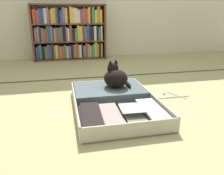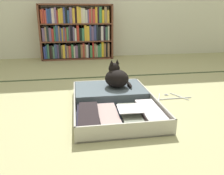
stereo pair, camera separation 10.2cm
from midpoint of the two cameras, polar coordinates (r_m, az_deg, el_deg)
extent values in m
plane|color=tan|center=(2.01, 1.60, -4.21)|extent=(10.00, 10.00, 0.00)
cube|color=#364527|center=(2.88, -3.04, 2.72)|extent=(4.80, 0.05, 0.00)
cube|color=brown|center=(4.08, -20.09, 12.78)|extent=(0.03, 0.29, 0.92)
cube|color=brown|center=(4.11, -2.79, 13.86)|extent=(0.03, 0.29, 0.92)
cube|color=brown|center=(4.04, -11.83, 19.78)|extent=(1.20, 0.29, 0.02)
cube|color=brown|center=(4.11, -11.03, 7.26)|extent=(1.20, 0.29, 0.02)
cube|color=brown|center=(4.06, -11.29, 11.42)|extent=(1.17, 0.29, 0.02)
cube|color=#343C95|center=(4.10, -18.98, 8.35)|extent=(0.03, 0.24, 0.20)
cube|color=#285189|center=(4.09, -18.57, 8.52)|extent=(0.02, 0.24, 0.22)
cube|color=#457E5F|center=(4.11, -18.16, 8.72)|extent=(0.03, 0.24, 0.24)
cube|color=black|center=(4.11, -17.67, 8.57)|extent=(0.03, 0.24, 0.22)
cube|color=#2A2624|center=(4.10, -17.28, 8.61)|extent=(0.03, 0.24, 0.22)
cube|color=#4B7D60|center=(4.09, -16.89, 8.56)|extent=(0.03, 0.24, 0.21)
cube|color=#3B4E7F|center=(4.09, -16.39, 8.84)|extent=(0.04, 0.24, 0.24)
cube|color=#6D5290|center=(4.10, -15.85, 8.83)|extent=(0.02, 0.24, 0.23)
cube|color=#202926|center=(4.08, -15.46, 8.98)|extent=(0.03, 0.24, 0.25)
cube|color=#9A7F59|center=(4.10, -14.99, 8.83)|extent=(0.02, 0.24, 0.22)
cube|color=gold|center=(4.08, -14.48, 8.88)|extent=(0.04, 0.24, 0.23)
cube|color=slate|center=(4.09, -14.04, 8.96)|extent=(0.02, 0.24, 0.23)
cube|color=#967959|center=(4.08, -13.62, 8.82)|extent=(0.03, 0.24, 0.21)
cube|color=#AF4239|center=(4.08, -13.05, 8.84)|extent=(0.04, 0.24, 0.21)
cube|color=#408254|center=(4.09, -12.45, 9.05)|extent=(0.04, 0.24, 0.23)
cube|color=silver|center=(4.08, -11.97, 8.88)|extent=(0.02, 0.24, 0.20)
cube|color=slate|center=(4.08, -11.44, 8.98)|extent=(0.04, 0.24, 0.21)
cube|color=black|center=(4.08, -10.78, 9.16)|extent=(0.04, 0.24, 0.23)
cube|color=#A16F4A|center=(4.09, -10.18, 9.18)|extent=(0.04, 0.24, 0.23)
cube|color=#AB3A32|center=(4.08, -9.70, 9.35)|extent=(0.03, 0.24, 0.25)
cube|color=#92784E|center=(4.09, -9.33, 9.24)|extent=(0.02, 0.24, 0.23)
cube|color=silver|center=(4.08, -8.84, 9.21)|extent=(0.04, 0.24, 0.22)
cube|color=black|center=(4.10, -8.40, 9.51)|extent=(0.02, 0.24, 0.26)
cube|color=#43844D|center=(4.10, -7.88, 9.17)|extent=(0.04, 0.24, 0.21)
cube|color=red|center=(4.10, -7.38, 9.57)|extent=(0.03, 0.24, 0.26)
cube|color=gray|center=(4.10, -6.88, 9.41)|extent=(0.03, 0.24, 0.23)
cube|color=beige|center=(4.12, -6.46, 9.28)|extent=(0.02, 0.24, 0.21)
cube|color=#3D8355|center=(4.11, -6.05, 9.24)|extent=(0.03, 0.24, 0.20)
cube|color=#41835A|center=(4.12, -5.59, 9.46)|extent=(0.03, 0.24, 0.23)
cube|color=gold|center=(4.12, -5.07, 9.73)|extent=(0.04, 0.24, 0.27)
cube|color=#9E724F|center=(4.13, -4.50, 9.56)|extent=(0.03, 0.24, 0.24)
cube|color=black|center=(4.14, -4.09, 9.79)|extent=(0.02, 0.24, 0.26)
cube|color=#946E4D|center=(4.13, -3.61, 9.62)|extent=(0.03, 0.24, 0.24)
cube|color=brown|center=(4.04, -11.55, 15.49)|extent=(1.17, 0.29, 0.02)
cube|color=slate|center=(4.08, -19.29, 12.48)|extent=(0.04, 0.24, 0.22)
cube|color=#9F805E|center=(4.06, -18.78, 12.65)|extent=(0.03, 0.24, 0.24)
cube|color=#1D2A2A|center=(4.06, -18.34, 12.74)|extent=(0.03, 0.24, 0.24)
cube|color=slate|center=(4.06, -17.78, 12.62)|extent=(0.04, 0.24, 0.22)
cube|color=#AD332D|center=(4.06, -17.16, 12.57)|extent=(0.04, 0.24, 0.20)
cube|color=#398455|center=(4.06, -16.73, 12.89)|extent=(0.02, 0.24, 0.24)
cube|color=#2D4A81|center=(4.06, -16.22, 13.06)|extent=(0.04, 0.24, 0.26)
cube|color=#A27962|center=(4.06, -15.68, 12.97)|extent=(0.03, 0.24, 0.24)
cube|color=#3E4991|center=(4.04, -15.27, 12.82)|extent=(0.02, 0.24, 0.22)
cube|color=gold|center=(4.05, -14.92, 12.80)|extent=(0.02, 0.24, 0.21)
cube|color=slate|center=(4.05, -14.54, 12.95)|extent=(0.02, 0.24, 0.23)
cube|color=#B04439|center=(4.05, -14.12, 12.89)|extent=(0.02, 0.24, 0.21)
cube|color=#437C51|center=(4.04, -13.68, 12.99)|extent=(0.03, 0.24, 0.23)
cube|color=slate|center=(4.06, -13.23, 13.15)|extent=(0.02, 0.24, 0.24)
cube|color=black|center=(4.04, -12.76, 13.31)|extent=(0.04, 0.24, 0.26)
cube|color=slate|center=(4.04, -12.20, 13.15)|extent=(0.03, 0.24, 0.23)
cube|color=silver|center=(4.04, -11.73, 13.02)|extent=(0.03, 0.24, 0.21)
cube|color=#BB3428|center=(4.05, -11.18, 13.40)|extent=(0.04, 0.24, 0.26)
cube|color=black|center=(4.06, -10.56, 13.09)|extent=(0.04, 0.24, 0.21)
cube|color=#408762|center=(4.05, -9.91, 13.11)|extent=(0.04, 0.24, 0.21)
cube|color=gold|center=(4.05, -9.33, 13.49)|extent=(0.04, 0.24, 0.26)
cube|color=yellow|center=(4.06, -8.71, 13.43)|extent=(0.04, 0.24, 0.24)
cube|color=#3F4A87|center=(4.06, -8.13, 13.59)|extent=(0.03, 0.24, 0.26)
cube|color=slate|center=(4.08, -7.60, 13.48)|extent=(0.04, 0.24, 0.24)
cube|color=#3F4888|center=(4.07, -6.98, 13.62)|extent=(0.04, 0.24, 0.26)
cube|color=#1D282D|center=(4.07, -6.43, 13.69)|extent=(0.03, 0.24, 0.27)
cube|color=black|center=(4.09, -5.90, 13.50)|extent=(0.04, 0.24, 0.23)
cube|color=silver|center=(4.08, -5.25, 13.55)|extent=(0.04, 0.24, 0.24)
cube|color=#231A2C|center=(4.10, -4.71, 13.61)|extent=(0.04, 0.24, 0.24)
cube|color=#467565|center=(4.11, -4.16, 13.51)|extent=(0.03, 0.24, 0.23)
cube|color=beige|center=(4.09, -3.65, 13.64)|extent=(0.02, 0.24, 0.25)
cube|color=#BF442C|center=(4.06, -19.82, 16.51)|extent=(0.03, 0.24, 0.22)
cube|color=#BB3A34|center=(4.06, -19.38, 16.64)|extent=(0.02, 0.24, 0.23)
cube|color=#C44335|center=(4.04, -18.93, 16.51)|extent=(0.03, 0.24, 0.20)
cube|color=#3C4D97|center=(4.04, -18.56, 16.74)|extent=(0.02, 0.24, 0.23)
cube|color=#274985|center=(4.05, -18.12, 16.71)|extent=(0.03, 0.24, 0.22)
cube|color=#364486|center=(4.05, -17.71, 16.88)|extent=(0.02, 0.24, 0.24)
cube|color=beige|center=(4.05, -17.19, 16.89)|extent=(0.04, 0.24, 0.23)
cube|color=slate|center=(4.03, -16.62, 17.04)|extent=(0.03, 0.24, 0.25)
cube|color=#B43C35|center=(4.03, -16.15, 16.78)|extent=(0.02, 0.24, 0.21)
cube|color=gold|center=(4.04, -15.70, 16.96)|extent=(0.03, 0.24, 0.23)
cube|color=gold|center=(4.04, -15.13, 17.09)|extent=(0.04, 0.24, 0.24)
cube|color=#3D4692|center=(4.03, -14.58, 17.19)|extent=(0.03, 0.24, 0.25)
cube|color=black|center=(4.04, -14.09, 17.15)|extent=(0.03, 0.24, 0.24)
cube|color=#325383|center=(4.03, -13.57, 16.96)|extent=(0.03, 0.24, 0.21)
cube|color=slate|center=(4.03, -12.98, 17.31)|extent=(0.04, 0.24, 0.25)
cube|color=gold|center=(4.05, -12.31, 17.29)|extent=(0.04, 0.24, 0.24)
cube|color=black|center=(4.05, -11.74, 17.31)|extent=(0.02, 0.24, 0.24)
cube|color=yellow|center=(4.04, -11.24, 17.53)|extent=(0.04, 0.24, 0.26)
cube|color=gold|center=(4.04, -10.72, 17.45)|extent=(0.03, 0.24, 0.25)
cube|color=beige|center=(4.05, -10.28, 17.45)|extent=(0.03, 0.24, 0.25)
cube|color=silver|center=(4.04, -9.76, 17.40)|extent=(0.04, 0.24, 0.24)
cube|color=silver|center=(4.05, -9.17, 17.27)|extent=(0.03, 0.24, 0.21)
cube|color=slate|center=(4.05, -8.70, 17.36)|extent=(0.02, 0.24, 0.22)
cube|color=#C43B38|center=(4.05, -8.29, 17.42)|extent=(0.03, 0.24, 0.23)
cube|color=#A3774F|center=(4.06, -7.89, 17.62)|extent=(0.02, 0.24, 0.25)
cube|color=#C13B37|center=(4.06, -7.37, 17.46)|extent=(0.04, 0.24, 0.23)
cube|color=gold|center=(4.07, -6.77, 17.70)|extent=(0.04, 0.24, 0.26)
cube|color=#281529|center=(4.07, -6.27, 17.71)|extent=(0.02, 0.24, 0.26)
cube|color=#418957|center=(4.08, -5.76, 17.76)|extent=(0.04, 0.24, 0.26)
cube|color=yellow|center=(4.08, -5.07, 17.43)|extent=(0.04, 0.24, 0.21)
cube|color=#9C815C|center=(4.08, -4.45, 17.78)|extent=(0.04, 0.24, 0.26)
cube|color=gold|center=(4.09, -3.83, 17.47)|extent=(0.04, 0.24, 0.21)
cube|color=#B8B4A8|center=(1.69, 0.81, -8.53)|extent=(0.67, 0.50, 0.01)
cube|color=#B8B4A8|center=(1.46, 3.00, -10.87)|extent=(0.66, 0.02, 0.11)
cube|color=#B8B4A8|center=(1.63, -10.47, -7.89)|extent=(0.02, 0.49, 0.11)
cube|color=#B8B4A8|center=(1.77, 11.19, -5.87)|extent=(0.02, 0.49, 0.11)
cube|color=#454B52|center=(1.69, 0.81, -8.23)|extent=(0.64, 0.48, 0.01)
cube|color=#B8B4A8|center=(2.14, -2.22, -2.71)|extent=(0.67, 0.50, 0.01)
cube|color=#B8B4A8|center=(2.34, -3.28, 0.51)|extent=(0.66, 0.02, 0.11)
cube|color=#B8B4A8|center=(2.09, -11.05, -2.03)|extent=(0.02, 0.49, 0.11)
cube|color=#B8B4A8|center=(2.20, 6.15, -0.79)|extent=(0.02, 0.49, 0.11)
cube|color=#454B52|center=(2.13, -2.22, -2.45)|extent=(0.64, 0.48, 0.01)
cylinder|color=black|center=(1.91, -0.89, -4.95)|extent=(0.64, 0.02, 0.02)
cube|color=navy|center=(1.64, -7.14, -8.59)|extent=(0.14, 0.37, 0.02)
cube|color=black|center=(1.64, -6.92, -7.85)|extent=(0.15, 0.40, 0.02)
cube|color=#24212F|center=(1.64, -7.50, -7.12)|extent=(0.16, 0.38, 0.02)
cube|color=black|center=(1.62, -7.08, -6.76)|extent=(0.17, 0.43, 0.01)
cube|color=#977F9F|center=(1.66, -1.98, -8.15)|extent=(0.17, 0.42, 0.02)
cube|color=silver|center=(1.65, -1.95, -7.51)|extent=(0.15, 0.39, 0.02)
cube|color=#B19793|center=(1.65, -2.03, -6.90)|extent=(0.15, 0.41, 0.02)
cube|color=#31486F|center=(1.70, 3.40, -7.43)|extent=(0.16, 0.36, 0.02)
cube|color=slate|center=(1.69, 3.54, -6.77)|extent=(0.16, 0.41, 0.02)
cube|color=tan|center=(1.74, 8.32, -6.98)|extent=(0.15, 0.37, 0.02)
cube|color=#726A5B|center=(1.74, 8.34, -6.36)|extent=(0.15, 0.39, 0.02)
cube|color=gray|center=(1.72, 8.52, -5.98)|extent=(0.15, 0.36, 0.02)
cube|color=silver|center=(1.72, 8.40, -5.30)|extent=(0.15, 0.39, 0.01)
cube|color=white|center=(1.67, 3.42, -5.24)|extent=(0.19, 0.18, 0.01)
cube|color=#52606A|center=(2.12, -2.23, -1.26)|extent=(0.63, 0.47, 0.10)
torus|color=white|center=(2.10, -1.19, -0.07)|extent=(0.14, 0.14, 0.01)
cylinder|color=black|center=(2.31, -7.70, 0.13)|extent=(0.02, 0.02, 0.10)
cylinder|color=black|center=(2.37, 1.12, 0.72)|extent=(0.02, 0.02, 0.10)
cube|color=white|center=(1.47, 4.90, -9.75)|extent=(0.03, 0.00, 0.02)
cube|color=white|center=(1.54, 10.84, -10.12)|extent=(0.03, 0.00, 0.02)
cube|color=red|center=(1.53, 8.67, -10.92)|extent=(0.04, 0.00, 0.02)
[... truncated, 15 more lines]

